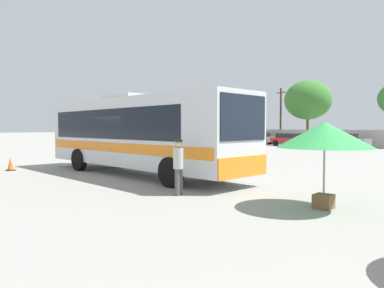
# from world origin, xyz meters

# --- Properties ---
(ground_plane) EXTENTS (300.00, 300.00, 0.00)m
(ground_plane) POSITION_xyz_m (0.00, 10.00, 0.00)
(ground_plane) COLOR gray
(coach_bus_silver_orange) EXTENTS (11.60, 3.67, 3.52)m
(coach_bus_silver_orange) POSITION_xyz_m (0.49, 0.20, 1.88)
(coach_bus_silver_orange) COLOR silver
(coach_bus_silver_orange) RESTS_ON ground_plane
(attendant_by_bus_door) EXTENTS (0.42, 0.42, 1.68)m
(attendant_by_bus_door) POSITION_xyz_m (5.56, -1.30, 0.96)
(attendant_by_bus_door) COLOR #4C4C51
(attendant_by_bus_door) RESTS_ON ground_plane
(vendor_umbrella_secondary_green) EXTENTS (2.37, 2.37, 2.19)m
(vendor_umbrella_secondary_green) POSITION_xyz_m (9.27, 0.51, 1.84)
(vendor_umbrella_secondary_green) COLOR gray
(vendor_umbrella_secondary_green) RESTS_ON ground_plane
(parked_car_leftmost_grey) EXTENTS (4.67, 2.24, 1.44)m
(parked_car_leftmost_grey) POSITION_xyz_m (-15.19, 26.16, 0.77)
(parked_car_leftmost_grey) COLOR slate
(parked_car_leftmost_grey) RESTS_ON ground_plane
(parked_car_second_red) EXTENTS (4.14, 2.02, 1.42)m
(parked_car_second_red) POSITION_xyz_m (-9.99, 25.65, 0.76)
(parked_car_second_red) COLOR red
(parked_car_second_red) RESTS_ON ground_plane
(parked_car_third_grey) EXTENTS (4.60, 2.19, 1.48)m
(parked_car_third_grey) POSITION_xyz_m (-3.81, 25.95, 0.79)
(parked_car_third_grey) COLOR slate
(parked_car_third_grey) RESTS_ON ground_plane
(utility_pole_far) EXTENTS (1.76, 0.63, 7.30)m
(utility_pole_far) POSITION_xyz_m (-15.42, 31.13, 3.83)
(utility_pole_far) COLOR #4C3823
(utility_pole_far) RESTS_ON ground_plane
(roadside_tree_left) EXTENTS (5.89, 5.89, 8.09)m
(roadside_tree_left) POSITION_xyz_m (-12.19, 32.46, 5.59)
(roadside_tree_left) COLOR brown
(roadside_tree_left) RESTS_ON ground_plane
(traffic_cone_on_apron) EXTENTS (0.36, 0.36, 0.64)m
(traffic_cone_on_apron) POSITION_xyz_m (-4.44, -3.86, 0.31)
(traffic_cone_on_apron) COLOR black
(traffic_cone_on_apron) RESTS_ON ground_plane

